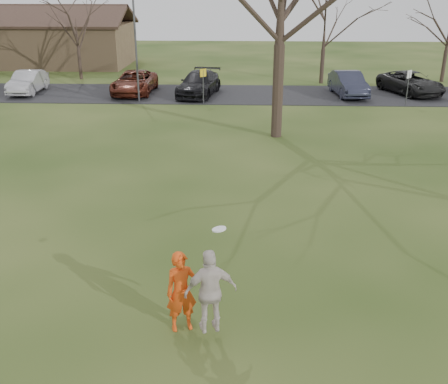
{
  "coord_description": "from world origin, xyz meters",
  "views": [
    {
      "loc": [
        0.55,
        -8.93,
        6.66
      ],
      "look_at": [
        0.0,
        4.0,
        1.5
      ],
      "focal_mm": 41.72,
      "sensor_mm": 36.0,
      "label": 1
    }
  ],
  "objects_px": {
    "car_3": "(199,84)",
    "catching_play": "(211,291)",
    "car_5": "(348,84)",
    "building": "(15,42)",
    "lamp_post": "(135,34)",
    "car_2": "(134,82)",
    "car_6": "(411,83)",
    "player_defender": "(182,292)",
    "car_1": "(28,82)"
  },
  "relations": [
    {
      "from": "car_1",
      "to": "car_3",
      "type": "bearing_deg",
      "value": -4.01
    },
    {
      "from": "car_3",
      "to": "car_6",
      "type": "xyz_separation_m",
      "value": [
        13.73,
        1.05,
        -0.04
      ]
    },
    {
      "from": "car_5",
      "to": "building",
      "type": "height_order",
      "value": "building"
    },
    {
      "from": "car_3",
      "to": "catching_play",
      "type": "relative_size",
      "value": 2.29
    },
    {
      "from": "building",
      "to": "lamp_post",
      "type": "relative_size",
      "value": 3.29
    },
    {
      "from": "player_defender",
      "to": "building",
      "type": "bearing_deg",
      "value": 97.53
    },
    {
      "from": "player_defender",
      "to": "building",
      "type": "distance_m",
      "value": 42.58
    },
    {
      "from": "car_3",
      "to": "building",
      "type": "distance_m",
      "value": 22.14
    },
    {
      "from": "car_5",
      "to": "car_6",
      "type": "xyz_separation_m",
      "value": [
        4.18,
        0.77,
        -0.05
      ]
    },
    {
      "from": "car_6",
      "to": "car_5",
      "type": "bearing_deg",
      "value": 170.74
    },
    {
      "from": "car_3",
      "to": "lamp_post",
      "type": "relative_size",
      "value": 0.82
    },
    {
      "from": "car_6",
      "to": "catching_play",
      "type": "bearing_deg",
      "value": -133.32
    },
    {
      "from": "player_defender",
      "to": "car_2",
      "type": "xyz_separation_m",
      "value": [
        -6.05,
        24.86,
        -0.12
      ]
    },
    {
      "from": "car_3",
      "to": "catching_play",
      "type": "height_order",
      "value": "catching_play"
    },
    {
      "from": "catching_play",
      "to": "building",
      "type": "distance_m",
      "value": 43.16
    },
    {
      "from": "catching_play",
      "to": "building",
      "type": "relative_size",
      "value": 0.11
    },
    {
      "from": "car_3",
      "to": "car_5",
      "type": "distance_m",
      "value": 9.56
    },
    {
      "from": "car_1",
      "to": "building",
      "type": "relative_size",
      "value": 0.21
    },
    {
      "from": "player_defender",
      "to": "car_1",
      "type": "xyz_separation_m",
      "value": [
        -13.06,
        24.71,
        -0.12
      ]
    },
    {
      "from": "car_2",
      "to": "car_6",
      "type": "xyz_separation_m",
      "value": [
        17.99,
        0.63,
        -0.02
      ]
    },
    {
      "from": "car_3",
      "to": "car_5",
      "type": "bearing_deg",
      "value": 10.99
    },
    {
      "from": "player_defender",
      "to": "car_5",
      "type": "xyz_separation_m",
      "value": [
        7.76,
        24.73,
        -0.08
      ]
    },
    {
      "from": "player_defender",
      "to": "car_2",
      "type": "relative_size",
      "value": 0.34
    },
    {
      "from": "car_6",
      "to": "catching_play",
      "type": "height_order",
      "value": "catching_play"
    },
    {
      "from": "car_1",
      "to": "car_5",
      "type": "height_order",
      "value": "car_5"
    },
    {
      "from": "car_3",
      "to": "building",
      "type": "relative_size",
      "value": 0.25
    },
    {
      "from": "car_1",
      "to": "car_6",
      "type": "relative_size",
      "value": 0.85
    },
    {
      "from": "car_1",
      "to": "catching_play",
      "type": "relative_size",
      "value": 1.93
    },
    {
      "from": "car_2",
      "to": "car_5",
      "type": "distance_m",
      "value": 13.81
    },
    {
      "from": "car_3",
      "to": "car_6",
      "type": "bearing_deg",
      "value": 13.66
    },
    {
      "from": "car_1",
      "to": "car_3",
      "type": "relative_size",
      "value": 0.85
    },
    {
      "from": "car_2",
      "to": "player_defender",
      "type": "bearing_deg",
      "value": -75.78
    },
    {
      "from": "player_defender",
      "to": "lamp_post",
      "type": "xyz_separation_m",
      "value": [
        -5.3,
        22.44,
        3.09
      ]
    },
    {
      "from": "car_2",
      "to": "car_5",
      "type": "xyz_separation_m",
      "value": [
        13.81,
        -0.14,
        0.04
      ]
    },
    {
      "from": "player_defender",
      "to": "car_3",
      "type": "distance_m",
      "value": 24.51
    },
    {
      "from": "catching_play",
      "to": "lamp_post",
      "type": "xyz_separation_m",
      "value": [
        -5.92,
        22.78,
        2.85
      ]
    },
    {
      "from": "catching_play",
      "to": "lamp_post",
      "type": "distance_m",
      "value": 23.71
    },
    {
      "from": "car_2",
      "to": "car_3",
      "type": "relative_size",
      "value": 1.01
    },
    {
      "from": "car_3",
      "to": "catching_play",
      "type": "bearing_deg",
      "value": -75.19
    },
    {
      "from": "catching_play",
      "to": "lamp_post",
      "type": "relative_size",
      "value": 0.36
    },
    {
      "from": "car_6",
      "to": "catching_play",
      "type": "xyz_separation_m",
      "value": [
        -11.32,
        -25.84,
        0.38
      ]
    },
    {
      "from": "car_1",
      "to": "car_6",
      "type": "xyz_separation_m",
      "value": [
        25.0,
        0.78,
        -0.01
      ]
    },
    {
      "from": "car_1",
      "to": "building",
      "type": "bearing_deg",
      "value": 112.64
    },
    {
      "from": "player_defender",
      "to": "building",
      "type": "xyz_separation_m",
      "value": [
        -19.3,
        37.94,
        1.06
      ]
    },
    {
      "from": "catching_play",
      "to": "car_5",
      "type": "bearing_deg",
      "value": 74.09
    },
    {
      "from": "car_1",
      "to": "car_2",
      "type": "relative_size",
      "value": 0.84
    },
    {
      "from": "car_3",
      "to": "car_6",
      "type": "height_order",
      "value": "car_3"
    },
    {
      "from": "player_defender",
      "to": "catching_play",
      "type": "bearing_deg",
      "value": -48.4
    },
    {
      "from": "car_2",
      "to": "car_5",
      "type": "height_order",
      "value": "car_5"
    },
    {
      "from": "car_1",
      "to": "lamp_post",
      "type": "bearing_deg",
      "value": -18.96
    }
  ]
}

